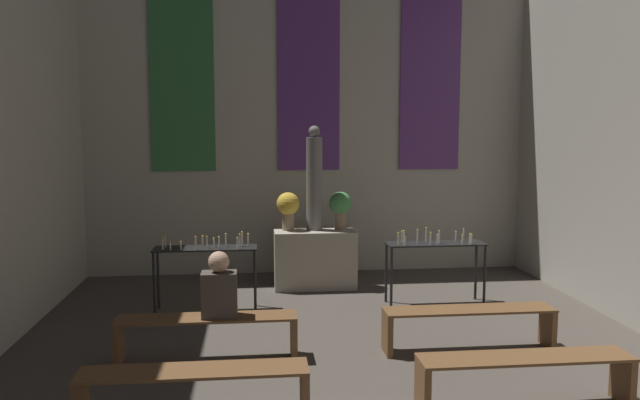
{
  "coord_description": "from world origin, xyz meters",
  "views": [
    {
      "loc": [
        -0.89,
        -0.77,
        2.41
      ],
      "look_at": [
        0.0,
        7.61,
        1.41
      ],
      "focal_mm": 35.0,
      "sensor_mm": 36.0,
      "label": 1
    }
  ],
  "objects_px": {
    "pew_back_left": "(207,329)",
    "pew_back_right": "(469,320)",
    "pew_third_left": "(194,385)",
    "candle_rack_left": "(206,257)",
    "pew_third_right": "(525,371)",
    "person_seated": "(219,288)",
    "flower_vase_left": "(288,207)",
    "flower_vase_right": "(340,206)",
    "candle_rack_right": "(435,252)",
    "statue": "(314,181)",
    "altar": "(314,258)"
  },
  "relations": [
    {
      "from": "flower_vase_left",
      "to": "candle_rack_left",
      "type": "height_order",
      "value": "flower_vase_left"
    },
    {
      "from": "pew_back_right",
      "to": "pew_third_right",
      "type": "bearing_deg",
      "value": -90.0
    },
    {
      "from": "person_seated",
      "to": "flower_vase_left",
      "type": "bearing_deg",
      "value": 73.32
    },
    {
      "from": "altar",
      "to": "candle_rack_left",
      "type": "bearing_deg",
      "value": -143.31
    },
    {
      "from": "flower_vase_right",
      "to": "pew_third_left",
      "type": "height_order",
      "value": "flower_vase_right"
    },
    {
      "from": "pew_third_right",
      "to": "pew_back_right",
      "type": "xyz_separation_m",
      "value": [
        0.0,
        1.4,
        0.0
      ]
    },
    {
      "from": "pew_third_right",
      "to": "person_seated",
      "type": "bearing_deg",
      "value": 152.09
    },
    {
      "from": "statue",
      "to": "flower_vase_right",
      "type": "distance_m",
      "value": 0.55
    },
    {
      "from": "altar",
      "to": "statue",
      "type": "relative_size",
      "value": 0.78
    },
    {
      "from": "statue",
      "to": "pew_third_left",
      "type": "relative_size",
      "value": 0.84
    },
    {
      "from": "altar",
      "to": "person_seated",
      "type": "relative_size",
      "value": 1.78
    },
    {
      "from": "candle_rack_left",
      "to": "candle_rack_right",
      "type": "xyz_separation_m",
      "value": [
        3.05,
        0.0,
        0.0
      ]
    },
    {
      "from": "pew_back_right",
      "to": "person_seated",
      "type": "height_order",
      "value": "person_seated"
    },
    {
      "from": "flower_vase_right",
      "to": "pew_third_right",
      "type": "relative_size",
      "value": 0.31
    },
    {
      "from": "altar",
      "to": "flower_vase_right",
      "type": "height_order",
      "value": "flower_vase_right"
    },
    {
      "from": "flower_vase_left",
      "to": "flower_vase_right",
      "type": "xyz_separation_m",
      "value": [
        0.79,
        0.0,
        0.0
      ]
    },
    {
      "from": "altar",
      "to": "flower_vase_right",
      "type": "xyz_separation_m",
      "value": [
        0.39,
        0.0,
        0.78
      ]
    },
    {
      "from": "pew_back_left",
      "to": "flower_vase_left",
      "type": "bearing_deg",
      "value": 70.95
    },
    {
      "from": "candle_rack_left",
      "to": "pew_back_left",
      "type": "bearing_deg",
      "value": -85.59
    },
    {
      "from": "candle_rack_left",
      "to": "pew_back_left",
      "type": "distance_m",
      "value": 1.8
    },
    {
      "from": "statue",
      "to": "flower_vase_right",
      "type": "height_order",
      "value": "statue"
    },
    {
      "from": "altar",
      "to": "flower_vase_left",
      "type": "distance_m",
      "value": 0.87
    },
    {
      "from": "pew_back_left",
      "to": "pew_back_right",
      "type": "height_order",
      "value": "same"
    },
    {
      "from": "statue",
      "to": "person_seated",
      "type": "xyz_separation_m",
      "value": [
        -1.26,
        -2.89,
        -0.84
      ]
    },
    {
      "from": "pew_third_left",
      "to": "person_seated",
      "type": "xyz_separation_m",
      "value": [
        0.13,
        1.4,
        0.43
      ]
    },
    {
      "from": "candle_rack_left",
      "to": "pew_third_left",
      "type": "relative_size",
      "value": 0.72
    },
    {
      "from": "pew_third_left",
      "to": "pew_back_right",
      "type": "height_order",
      "value": "same"
    },
    {
      "from": "pew_back_left",
      "to": "pew_back_right",
      "type": "xyz_separation_m",
      "value": [
        2.78,
        0.0,
        0.0
      ]
    },
    {
      "from": "pew_third_right",
      "to": "flower_vase_left",
      "type": "bearing_deg",
      "value": 112.58
    },
    {
      "from": "flower_vase_left",
      "to": "person_seated",
      "type": "relative_size",
      "value": 0.83
    },
    {
      "from": "pew_third_left",
      "to": "candle_rack_left",
      "type": "bearing_deg",
      "value": 92.45
    },
    {
      "from": "statue",
      "to": "pew_third_right",
      "type": "distance_m",
      "value": 4.69
    },
    {
      "from": "statue",
      "to": "pew_back_left",
      "type": "height_order",
      "value": "statue"
    },
    {
      "from": "candle_rack_right",
      "to": "pew_third_right",
      "type": "bearing_deg",
      "value": -92.48
    },
    {
      "from": "pew_back_right",
      "to": "pew_back_left",
      "type": "bearing_deg",
      "value": 180.0
    },
    {
      "from": "candle_rack_left",
      "to": "person_seated",
      "type": "height_order",
      "value": "person_seated"
    },
    {
      "from": "pew_third_left",
      "to": "pew_back_left",
      "type": "relative_size",
      "value": 1.0
    },
    {
      "from": "pew_third_right",
      "to": "person_seated",
      "type": "xyz_separation_m",
      "value": [
        -2.65,
        1.4,
        0.43
      ]
    },
    {
      "from": "altar",
      "to": "pew_back_left",
      "type": "xyz_separation_m",
      "value": [
        -1.39,
        -2.89,
        -0.1
      ]
    },
    {
      "from": "pew_back_right",
      "to": "altar",
      "type": "bearing_deg",
      "value": 115.71
    },
    {
      "from": "statue",
      "to": "pew_third_right",
      "type": "height_order",
      "value": "statue"
    },
    {
      "from": "statue",
      "to": "pew_third_right",
      "type": "relative_size",
      "value": 0.84
    },
    {
      "from": "pew_third_right",
      "to": "statue",
      "type": "bearing_deg",
      "value": 107.96
    },
    {
      "from": "flower_vase_left",
      "to": "pew_back_right",
      "type": "height_order",
      "value": "flower_vase_left"
    },
    {
      "from": "flower_vase_right",
      "to": "candle_rack_right",
      "type": "bearing_deg",
      "value": -45.08
    },
    {
      "from": "flower_vase_left",
      "to": "pew_back_right",
      "type": "bearing_deg",
      "value": -58.29
    },
    {
      "from": "pew_third_left",
      "to": "pew_back_left",
      "type": "xyz_separation_m",
      "value": [
        0.0,
        1.4,
        0.0
      ]
    },
    {
      "from": "pew_third_right",
      "to": "candle_rack_left",
      "type": "bearing_deg",
      "value": 132.76
    },
    {
      "from": "candle_rack_right",
      "to": "pew_back_right",
      "type": "relative_size",
      "value": 0.72
    },
    {
      "from": "candle_rack_left",
      "to": "pew_third_left",
      "type": "distance_m",
      "value": 3.18
    }
  ]
}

